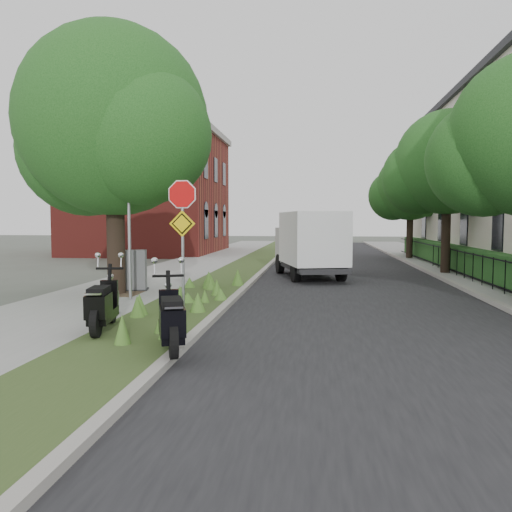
# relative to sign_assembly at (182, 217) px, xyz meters

# --- Properties ---
(ground) EXTENTS (120.00, 120.00, 0.00)m
(ground) POSITION_rel_sign_assembly_xyz_m (1.40, -0.58, -2.33)
(ground) COLOR #4C5147
(ground) RESTS_ON ground
(sidewalk_near) EXTENTS (3.50, 60.00, 0.12)m
(sidewalk_near) POSITION_rel_sign_assembly_xyz_m (-2.85, 9.42, -2.27)
(sidewalk_near) COLOR gray
(sidewalk_near) RESTS_ON ground
(verge) EXTENTS (2.00, 60.00, 0.12)m
(verge) POSITION_rel_sign_assembly_xyz_m (-0.10, 9.42, -2.27)
(verge) COLOR #374D21
(verge) RESTS_ON ground
(kerb_near) EXTENTS (0.20, 60.00, 0.13)m
(kerb_near) POSITION_rel_sign_assembly_xyz_m (0.90, 9.42, -2.26)
(kerb_near) COLOR #9E9991
(kerb_near) RESTS_ON ground
(road) EXTENTS (7.00, 60.00, 0.01)m
(road) POSITION_rel_sign_assembly_xyz_m (4.40, 9.42, -2.32)
(road) COLOR black
(road) RESTS_ON ground
(kerb_far) EXTENTS (0.20, 60.00, 0.13)m
(kerb_far) POSITION_rel_sign_assembly_xyz_m (7.90, 9.42, -2.26)
(kerb_far) COLOR #9E9991
(kerb_far) RESTS_ON ground
(footpath_far) EXTENTS (3.20, 60.00, 0.12)m
(footpath_far) POSITION_rel_sign_assembly_xyz_m (9.60, 9.42, -2.27)
(footpath_far) COLOR gray
(footpath_far) RESTS_ON ground
(street_tree_main) EXTENTS (6.21, 5.54, 7.66)m
(street_tree_main) POSITION_rel_sign_assembly_xyz_m (-2.68, 2.28, 2.48)
(street_tree_main) COLOR black
(street_tree_main) RESTS_ON ground
(bare_post) EXTENTS (0.08, 0.08, 4.00)m
(bare_post) POSITION_rel_sign_assembly_xyz_m (-1.80, 1.22, -0.21)
(bare_post) COLOR #A5A8AD
(bare_post) RESTS_ON ground
(bike_hoop) EXTENTS (0.06, 0.78, 0.77)m
(bike_hoop) POSITION_rel_sign_assembly_xyz_m (-1.30, -1.18, -1.83)
(bike_hoop) COLOR #A5A8AD
(bike_hoop) RESTS_ON ground
(sign_assembly) EXTENTS (0.94, 0.08, 3.22)m
(sign_assembly) POSITION_rel_sign_assembly_xyz_m (0.00, 0.00, 0.00)
(sign_assembly) COLOR #A5A8AD
(sign_assembly) RESTS_ON ground
(fence_far) EXTENTS (0.04, 24.00, 1.00)m
(fence_far) POSITION_rel_sign_assembly_xyz_m (8.60, 9.42, -1.66)
(fence_far) COLOR black
(fence_far) RESTS_ON ground
(hedge_far) EXTENTS (1.00, 24.00, 1.10)m
(hedge_far) POSITION_rel_sign_assembly_xyz_m (9.30, 9.42, -1.66)
(hedge_far) COLOR #194619
(hedge_far) RESTS_ON footpath_far
(brick_building) EXTENTS (9.40, 10.40, 8.30)m
(brick_building) POSITION_rel_sign_assembly_xyz_m (-8.10, 21.42, 1.88)
(brick_building) COLOR maroon
(brick_building) RESTS_ON ground
(far_tree_b) EXTENTS (4.83, 4.31, 6.56)m
(far_tree_b) POSITION_rel_sign_assembly_xyz_m (8.34, 9.46, 2.04)
(far_tree_b) COLOR black
(far_tree_b) RESTS_ON ground
(far_tree_c) EXTENTS (4.37, 3.89, 5.93)m
(far_tree_c) POSITION_rel_sign_assembly_xyz_m (8.34, 17.46, 1.63)
(far_tree_c) COLOR black
(far_tree_c) RESTS_ON ground
(scooter_near) EXTENTS (0.62, 1.85, 0.89)m
(scooter_near) POSITION_rel_sign_assembly_xyz_m (-0.86, -2.69, -1.77)
(scooter_near) COLOR black
(scooter_near) RESTS_ON ground
(scooter_far) EXTENTS (0.83, 1.80, 0.89)m
(scooter_far) POSITION_rel_sign_assembly_xyz_m (0.87, -3.89, -1.77)
(scooter_far) COLOR black
(scooter_far) RESTS_ON ground
(box_truck) EXTENTS (3.05, 5.15, 2.19)m
(box_truck) POSITION_rel_sign_assembly_xyz_m (2.92, 7.87, -0.90)
(box_truck) COLOR #262628
(box_truck) RESTS_ON ground
(utility_cabinet) EXTENTS (1.03, 0.80, 1.23)m
(utility_cabinet) POSITION_rel_sign_assembly_xyz_m (-2.39, 2.92, -1.62)
(utility_cabinet) COLOR #262628
(utility_cabinet) RESTS_ON ground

